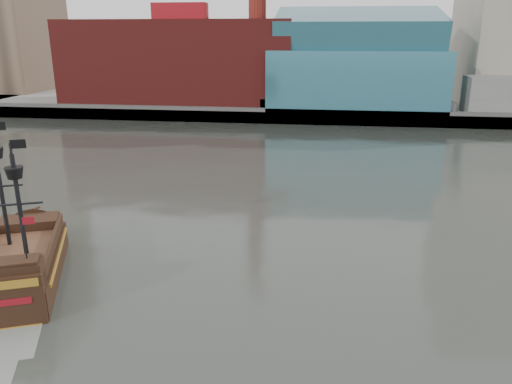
# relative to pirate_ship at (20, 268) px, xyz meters

# --- Properties ---
(ground) EXTENTS (400.00, 400.00, 0.00)m
(ground) POSITION_rel_pirate_ship_xyz_m (13.08, -3.70, -0.95)
(ground) COLOR #282C26
(ground) RESTS_ON ground
(promenade_far) EXTENTS (220.00, 60.00, 2.00)m
(promenade_far) POSITION_rel_pirate_ship_xyz_m (13.08, 88.30, 0.05)
(promenade_far) COLOR slate
(promenade_far) RESTS_ON ground
(seawall) EXTENTS (220.00, 1.00, 2.60)m
(seawall) POSITION_rel_pirate_ship_xyz_m (13.08, 58.80, 0.35)
(seawall) COLOR #4C4C49
(seawall) RESTS_ON ground
(pirate_ship) EXTENTS (9.20, 14.49, 10.46)m
(pirate_ship) POSITION_rel_pirate_ship_xyz_m (0.00, 0.00, 0.00)
(pirate_ship) COLOR black
(pirate_ship) RESTS_ON ground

